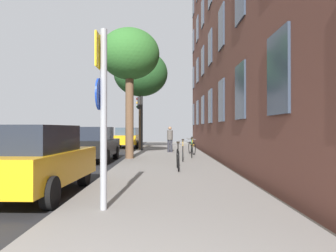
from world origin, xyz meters
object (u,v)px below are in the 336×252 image
(bicycle_2, at_px, (192,150))
(car_0, at_px, (34,160))
(traffic_light, at_px, (140,113))
(car_2, at_px, (128,137))
(car_1, at_px, (95,144))
(tree_far, at_px, (141,74))
(tree_near, at_px, (130,56))
(bicycle_0, at_px, (178,159))
(pedestrian_0, at_px, (170,138))
(sign_post, at_px, (102,105))
(bicycle_3, at_px, (192,147))
(bicycle_1, at_px, (183,152))

(bicycle_2, relative_size, car_0, 0.42)
(traffic_light, relative_size, car_2, 0.85)
(car_1, height_order, car_2, same)
(tree_far, distance_m, car_0, 15.50)
(tree_near, distance_m, car_2, 11.38)
(tree_far, bearing_deg, car_2, 109.08)
(bicycle_0, distance_m, car_1, 5.44)
(car_0, bearing_deg, bicycle_2, 63.66)
(tree_far, height_order, car_0, tree_far)
(pedestrian_0, distance_m, car_1, 5.70)
(sign_post, distance_m, tree_near, 10.29)
(traffic_light, bearing_deg, sign_post, -88.02)
(bicycle_0, relative_size, bicycle_3, 1.01)
(bicycle_2, distance_m, car_0, 9.71)
(tree_near, distance_m, tree_far, 6.64)
(bicycle_0, relative_size, bicycle_2, 0.98)
(tree_near, relative_size, bicycle_3, 3.81)
(bicycle_2, relative_size, bicycle_3, 1.03)
(tree_far, height_order, car_2, tree_far)
(sign_post, distance_m, car_0, 2.74)
(bicycle_1, distance_m, bicycle_3, 3.62)
(sign_post, xyz_separation_m, pedestrian_0, (1.40, 13.86, -0.97))
(tree_near, height_order, pedestrian_0, tree_near)
(bicycle_3, height_order, car_0, car_0)
(bicycle_3, bearing_deg, tree_near, -142.21)
(sign_post, bearing_deg, car_1, 103.12)
(sign_post, relative_size, tree_near, 0.51)
(bicycle_1, bearing_deg, tree_far, 107.90)
(bicycle_0, distance_m, bicycle_2, 4.91)
(bicycle_1, relative_size, bicycle_2, 1.04)
(bicycle_3, distance_m, car_1, 5.60)
(sign_post, xyz_separation_m, traffic_light, (-0.53, 15.41, 0.59))
(bicycle_1, bearing_deg, tree_near, 157.26)
(bicycle_3, bearing_deg, tree_far, 127.53)
(car_1, bearing_deg, bicycle_1, -9.56)
(car_2, bearing_deg, bicycle_0, -76.79)
(car_0, bearing_deg, tree_near, 81.23)
(traffic_light, distance_m, car_0, 13.93)
(pedestrian_0, height_order, car_1, pedestrian_0)
(sign_post, height_order, tree_near, tree_near)
(traffic_light, distance_m, car_1, 6.44)
(tree_far, relative_size, bicycle_3, 4.14)
(bicycle_3, bearing_deg, car_0, -112.80)
(pedestrian_0, height_order, car_2, pedestrian_0)
(tree_near, height_order, tree_far, tree_far)
(pedestrian_0, relative_size, car_2, 0.37)
(car_0, bearing_deg, car_2, 90.13)
(traffic_light, relative_size, car_0, 0.88)
(tree_near, bearing_deg, car_2, 97.07)
(pedestrian_0, bearing_deg, bicycle_0, -88.91)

